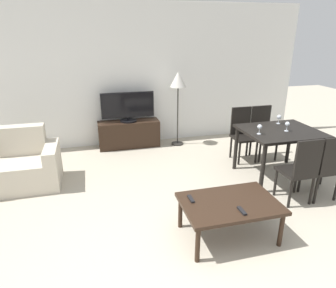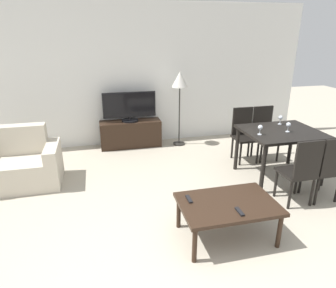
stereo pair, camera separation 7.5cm
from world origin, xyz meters
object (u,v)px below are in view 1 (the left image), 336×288
at_px(armchair, 20,167).
at_px(wine_glass_center, 279,118).
at_px(coffee_table, 230,206).
at_px(dining_chair_near_right, 326,165).
at_px(remote_secondary, 191,199).
at_px(tv_stand, 129,134).
at_px(dining_chair_far_left, 243,132).
at_px(remote_primary, 242,211).
at_px(dining_chair_far, 262,130).
at_px(wine_glass_right, 287,125).
at_px(dining_table, 280,136).
at_px(floor_lamp, 178,83).
at_px(wine_glass_left, 260,127).
at_px(tv, 128,107).
at_px(dining_chair_near, 301,168).

bearing_deg(armchair, wine_glass_center, -5.48).
height_order(coffee_table, dining_chair_near_right, dining_chair_near_right).
bearing_deg(remote_secondary, tv_stand, 95.62).
bearing_deg(remote_secondary, dining_chair_far_left, 49.10).
bearing_deg(remote_primary, dining_chair_far, 54.64).
distance_m(dining_chair_near_right, wine_glass_right, 0.81).
xyz_separation_m(dining_table, floor_lamp, (-1.10, 1.77, 0.57)).
relative_size(dining_chair_far_left, wine_glass_left, 6.35).
xyz_separation_m(tv_stand, wine_glass_center, (2.22, -1.59, 0.61)).
bearing_deg(remote_primary, dining_table, 45.98).
relative_size(armchair, coffee_table, 1.07).
relative_size(dining_chair_far_left, floor_lamp, 0.64).
bearing_deg(armchair, tv, 34.23).
relative_size(dining_chair_near_right, floor_lamp, 0.64).
distance_m(dining_table, wine_glass_left, 0.47).
relative_size(remote_secondary, wine_glass_left, 1.03).
bearing_deg(dining_chair_near, remote_primary, -151.95).
height_order(dining_chair_near, dining_chair_near_right, same).
bearing_deg(dining_chair_far, remote_secondary, -137.25).
relative_size(tv_stand, floor_lamp, 0.81).
height_order(dining_table, dining_chair_far_left, dining_chair_far_left).
relative_size(coffee_table, floor_lamp, 0.72).
distance_m(tv_stand, wine_glass_left, 2.64).
bearing_deg(dining_chair_far, dining_table, -104.12).
relative_size(tv_stand, dining_chair_far, 1.27).
height_order(tv, dining_table, tv).
height_order(dining_chair_near_right, wine_glass_right, dining_chair_near_right).
xyz_separation_m(armchair, wine_glass_right, (3.88, -0.75, 0.57)).
bearing_deg(wine_glass_center, dining_chair_far_left, 126.81).
bearing_deg(wine_glass_center, armchair, 174.52).
distance_m(dining_chair_far, wine_glass_left, 1.12).
relative_size(remote_secondary, wine_glass_right, 1.03).
xyz_separation_m(coffee_table, dining_table, (1.38, 1.19, 0.28)).
bearing_deg(coffee_table, tv, 102.47).
bearing_deg(tv_stand, coffee_table, -77.54).
distance_m(tv, dining_chair_near, 3.27).
xyz_separation_m(tv_stand, wine_glass_left, (1.64, -1.98, 0.61)).
distance_m(dining_table, dining_chair_near, 0.82).
bearing_deg(coffee_table, remote_primary, -80.30).
bearing_deg(wine_glass_left, coffee_table, -131.08).
xyz_separation_m(tv, remote_secondary, (0.29, -2.93, -0.36)).
bearing_deg(wine_glass_center, tv, 144.43).
distance_m(dining_table, floor_lamp, 2.16).
relative_size(tv_stand, dining_table, 1.05).
bearing_deg(remote_secondary, wine_glass_center, 34.78).
height_order(dining_table, dining_chair_near, dining_chair_near).
distance_m(tv_stand, dining_chair_near_right, 3.51).
relative_size(coffee_table, dining_chair_far_left, 1.13).
bearing_deg(tv_stand, wine_glass_right, -42.90).
height_order(tv, wine_glass_left, tv).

